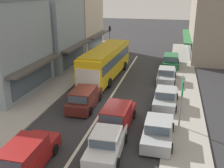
{
  "coord_description": "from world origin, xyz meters",
  "views": [
    {
      "loc": [
        5.09,
        -18.14,
        8.81
      ],
      "look_at": [
        0.08,
        2.52,
        1.2
      ],
      "focal_mm": 42.0,
      "sensor_mm": 36.0,
      "label": 1
    }
  ],
  "objects_px": {
    "city_bus": "(106,60)",
    "pedestrian_with_handbag_near": "(86,59)",
    "wagon_adjacent_lane_lead": "(26,156)",
    "directional_road_sign": "(182,91)",
    "parked_sedan_kerb_second": "(166,98)",
    "wagon_queue_far_back": "(84,98)",
    "pedestrian_browsing_midblock": "(95,54)",
    "parked_wagon_kerb_rear": "(171,61)",
    "sedan_queue_gap_filler": "(107,143)",
    "wagon_behind_bus_near": "(117,116)",
    "traffic_light_downstreet": "(110,36)",
    "parked_sedan_kerb_third": "(166,75)",
    "parked_sedan_kerb_front": "(158,131)"
  },
  "relations": [
    {
      "from": "parked_sedan_kerb_third",
      "to": "pedestrian_with_handbag_near",
      "type": "xyz_separation_m",
      "value": [
        -9.6,
        2.94,
        0.4
      ]
    },
    {
      "from": "parked_sedan_kerb_third",
      "to": "parked_wagon_kerb_rear",
      "type": "relative_size",
      "value": 0.94
    },
    {
      "from": "wagon_queue_far_back",
      "to": "directional_road_sign",
      "type": "relative_size",
      "value": 1.26
    },
    {
      "from": "wagon_behind_bus_near",
      "to": "sedan_queue_gap_filler",
      "type": "distance_m",
      "value": 3.29
    },
    {
      "from": "directional_road_sign",
      "to": "pedestrian_browsing_midblock",
      "type": "xyz_separation_m",
      "value": [
        -10.68,
        15.53,
        -1.64
      ]
    },
    {
      "from": "pedestrian_browsing_midblock",
      "to": "directional_road_sign",
      "type": "bearing_deg",
      "value": -55.49
    },
    {
      "from": "parked_sedan_kerb_second",
      "to": "parked_sedan_kerb_third",
      "type": "height_order",
      "value": "same"
    },
    {
      "from": "parked_sedan_kerb_second",
      "to": "traffic_light_downstreet",
      "type": "xyz_separation_m",
      "value": [
        -8.55,
        15.62,
        2.19
      ]
    },
    {
      "from": "parked_sedan_kerb_second",
      "to": "pedestrian_with_handbag_near",
      "type": "bearing_deg",
      "value": 137.44
    },
    {
      "from": "city_bus",
      "to": "pedestrian_with_handbag_near",
      "type": "height_order",
      "value": "city_bus"
    },
    {
      "from": "wagon_queue_far_back",
      "to": "wagon_behind_bus_near",
      "type": "bearing_deg",
      "value": -37.45
    },
    {
      "from": "traffic_light_downstreet",
      "to": "directional_road_sign",
      "type": "distance_m",
      "value": 21.43
    },
    {
      "from": "wagon_adjacent_lane_lead",
      "to": "parked_wagon_kerb_rear",
      "type": "xyz_separation_m",
      "value": [
        6.7,
        21.58,
        0.0
      ]
    },
    {
      "from": "parked_sedan_kerb_front",
      "to": "parked_wagon_kerb_rear",
      "type": "bearing_deg",
      "value": 89.11
    },
    {
      "from": "wagon_queue_far_back",
      "to": "sedan_queue_gap_filler",
      "type": "relative_size",
      "value": 1.07
    },
    {
      "from": "parked_sedan_kerb_front",
      "to": "directional_road_sign",
      "type": "bearing_deg",
      "value": 56.08
    },
    {
      "from": "wagon_adjacent_lane_lead",
      "to": "pedestrian_browsing_midblock",
      "type": "bearing_deg",
      "value": 97.74
    },
    {
      "from": "pedestrian_with_handbag_near",
      "to": "pedestrian_browsing_midblock",
      "type": "height_order",
      "value": "same"
    },
    {
      "from": "wagon_queue_far_back",
      "to": "parked_sedan_kerb_third",
      "type": "distance_m",
      "value": 9.93
    },
    {
      "from": "city_bus",
      "to": "wagon_queue_far_back",
      "type": "xyz_separation_m",
      "value": [
        0.26,
        -7.72,
        -1.14
      ]
    },
    {
      "from": "pedestrian_browsing_midblock",
      "to": "wagon_behind_bus_near",
      "type": "bearing_deg",
      "value": -68.08
    },
    {
      "from": "city_bus",
      "to": "directional_road_sign",
      "type": "xyz_separation_m",
      "value": [
        7.61,
        -9.44,
        0.82
      ]
    },
    {
      "from": "wagon_behind_bus_near",
      "to": "pedestrian_with_handbag_near",
      "type": "distance_m",
      "value": 14.9
    },
    {
      "from": "city_bus",
      "to": "wagon_behind_bus_near",
      "type": "xyz_separation_m",
      "value": [
        3.48,
        -10.19,
        -1.14
      ]
    },
    {
      "from": "parked_sedan_kerb_second",
      "to": "directional_road_sign",
      "type": "bearing_deg",
      "value": -72.94
    },
    {
      "from": "wagon_adjacent_lane_lead",
      "to": "sedan_queue_gap_filler",
      "type": "bearing_deg",
      "value": 31.37
    },
    {
      "from": "directional_road_sign",
      "to": "parked_sedan_kerb_second",
      "type": "bearing_deg",
      "value": 107.06
    },
    {
      "from": "parked_sedan_kerb_front",
      "to": "pedestrian_browsing_midblock",
      "type": "relative_size",
      "value": 2.58
    },
    {
      "from": "wagon_behind_bus_near",
      "to": "directional_road_sign",
      "type": "bearing_deg",
      "value": 10.28
    },
    {
      "from": "parked_sedan_kerb_third",
      "to": "pedestrian_browsing_midblock",
      "type": "distance_m",
      "value": 11.12
    },
    {
      "from": "wagon_adjacent_lane_lead",
      "to": "wagon_queue_far_back",
      "type": "xyz_separation_m",
      "value": [
        0.36,
        8.01,
        0.0
      ]
    },
    {
      "from": "wagon_adjacent_lane_lead",
      "to": "pedestrian_browsing_midblock",
      "type": "height_order",
      "value": "pedestrian_browsing_midblock"
    },
    {
      "from": "parked_sedan_kerb_third",
      "to": "pedestrian_with_handbag_near",
      "type": "distance_m",
      "value": 10.04
    },
    {
      "from": "wagon_queue_far_back",
      "to": "pedestrian_with_handbag_near",
      "type": "bearing_deg",
      "value": 108.11
    },
    {
      "from": "wagon_queue_far_back",
      "to": "parked_sedan_kerb_third",
      "type": "relative_size",
      "value": 1.07
    },
    {
      "from": "wagon_behind_bus_near",
      "to": "directional_road_sign",
      "type": "height_order",
      "value": "directional_road_sign"
    },
    {
      "from": "wagon_behind_bus_near",
      "to": "parked_wagon_kerb_rear",
      "type": "distance_m",
      "value": 16.34
    },
    {
      "from": "pedestrian_browsing_midblock",
      "to": "sedan_queue_gap_filler",
      "type": "bearing_deg",
      "value": -71.19
    },
    {
      "from": "wagon_queue_far_back",
      "to": "parked_sedan_kerb_second",
      "type": "bearing_deg",
      "value": 16.07
    },
    {
      "from": "parked_wagon_kerb_rear",
      "to": "wagon_queue_far_back",
      "type": "bearing_deg",
      "value": -115.02
    },
    {
      "from": "pedestrian_with_handbag_near",
      "to": "traffic_light_downstreet",
      "type": "bearing_deg",
      "value": 79.26
    },
    {
      "from": "wagon_queue_far_back",
      "to": "pedestrian_with_handbag_near",
      "type": "distance_m",
      "value": 11.37
    },
    {
      "from": "city_bus",
      "to": "parked_wagon_kerb_rear",
      "type": "distance_m",
      "value": 8.89
    },
    {
      "from": "city_bus",
      "to": "parked_sedan_kerb_third",
      "type": "distance_m",
      "value": 6.44
    },
    {
      "from": "wagon_queue_far_back",
      "to": "pedestrian_browsing_midblock",
      "type": "relative_size",
      "value": 2.78
    },
    {
      "from": "city_bus",
      "to": "traffic_light_downstreet",
      "type": "height_order",
      "value": "traffic_light_downstreet"
    },
    {
      "from": "parked_sedan_kerb_second",
      "to": "pedestrian_with_handbag_near",
      "type": "xyz_separation_m",
      "value": [
        -9.8,
        9.0,
        0.4
      ]
    },
    {
      "from": "wagon_adjacent_lane_lead",
      "to": "directional_road_sign",
      "type": "distance_m",
      "value": 10.14
    },
    {
      "from": "parked_wagon_kerb_rear",
      "to": "pedestrian_browsing_midblock",
      "type": "height_order",
      "value": "pedestrian_browsing_midblock"
    },
    {
      "from": "wagon_adjacent_lane_lead",
      "to": "parked_sedan_kerb_third",
      "type": "bearing_deg",
      "value": 67.97
    }
  ]
}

